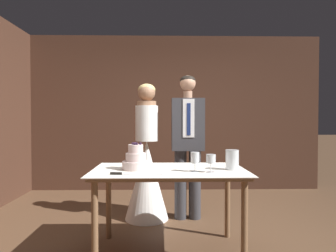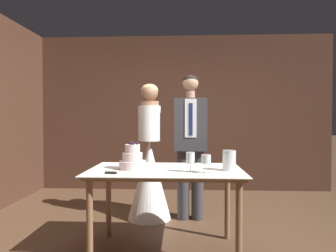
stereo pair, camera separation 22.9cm
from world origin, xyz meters
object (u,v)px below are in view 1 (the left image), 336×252
(cake_knife, at_px, (126,174))
(wine_glass_near, at_px, (195,159))
(bride, at_px, (147,169))
(groom, at_px, (188,140))
(hurricane_candle, at_px, (232,160))
(cake_table, at_px, (169,178))
(wine_glass_middle, at_px, (211,160))
(tiered_cake, at_px, (136,160))

(cake_knife, bearing_deg, wine_glass_near, 16.24)
(cake_knife, height_order, wine_glass_near, wine_glass_near)
(wine_glass_near, relative_size, bride, 0.10)
(groom, bearing_deg, hurricane_candle, -71.16)
(hurricane_candle, bearing_deg, wine_glass_near, -165.17)
(cake_table, distance_m, hurricane_candle, 0.61)
(cake_table, bearing_deg, groom, 74.44)
(cake_table, height_order, bride, bride)
(bride, bearing_deg, cake_knife, -95.48)
(cake_knife, bearing_deg, wine_glass_middle, 11.09)
(bride, relative_size, groom, 0.94)
(cake_knife, height_order, wine_glass_middle, wine_glass_middle)
(cake_knife, relative_size, hurricane_candle, 2.39)
(cake_knife, bearing_deg, tiered_cake, 81.22)
(tiered_cake, relative_size, bride, 0.15)
(cake_knife, relative_size, wine_glass_middle, 2.77)
(wine_glass_middle, height_order, bride, bride)
(wine_glass_near, xyz_separation_m, groom, (0.03, 1.06, 0.09))
(wine_glass_middle, bearing_deg, bride, 119.48)
(tiered_cake, relative_size, hurricane_candle, 1.37)
(groom, bearing_deg, wine_glass_near, -91.46)
(wine_glass_middle, bearing_deg, cake_table, 153.89)
(wine_glass_middle, bearing_deg, hurricane_candle, 30.97)
(cake_table, distance_m, groom, 1.00)
(cake_table, distance_m, bride, 0.95)
(wine_glass_near, xyz_separation_m, bride, (-0.48, 1.06, -0.27))
(wine_glass_near, relative_size, wine_glass_middle, 1.10)
(cake_knife, bearing_deg, groom, 65.95)
(wine_glass_middle, xyz_separation_m, groom, (-0.11, 1.09, 0.10))
(tiered_cake, xyz_separation_m, groom, (0.57, 0.93, 0.12))
(wine_glass_middle, relative_size, hurricane_candle, 0.87)
(wine_glass_middle, bearing_deg, wine_glass_near, 164.57)
(cake_table, distance_m, cake_knife, 0.47)
(wine_glass_near, bearing_deg, cake_table, 148.30)
(cake_knife, relative_size, wine_glass_near, 2.52)
(hurricane_candle, xyz_separation_m, groom, (-0.33, 0.96, 0.12))
(wine_glass_middle, bearing_deg, tiered_cake, 165.98)
(tiered_cake, bearing_deg, cake_table, 1.82)
(cake_table, height_order, tiered_cake, tiered_cake)
(tiered_cake, bearing_deg, cake_knife, -102.41)
(wine_glass_near, height_order, bride, bride)
(wine_glass_middle, relative_size, groom, 0.09)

